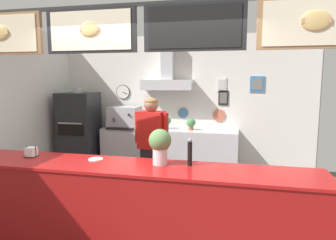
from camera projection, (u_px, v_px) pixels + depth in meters
name	position (u px, v px, depth m)	size (l,w,h in m)	color
ground_plane	(144.00, 236.00, 3.72)	(6.66, 6.66, 0.00)	#514C47
back_wall_assembly	(181.00, 100.00, 6.01)	(5.11, 2.95, 2.76)	gray
service_counter	(133.00, 211.00, 3.28)	(3.90, 0.65, 1.00)	maroon
back_prep_counter	(169.00, 153.00, 6.00)	(2.63, 0.63, 0.93)	silver
pizza_oven	(79.00, 134.00, 6.06)	(0.69, 0.65, 1.73)	#232326
shop_worker	(152.00, 147.00, 4.50)	(0.53, 0.28, 1.63)	#232328
espresso_machine	(124.00, 117.00, 6.08)	(0.60, 0.55, 0.42)	#B7BABF
potted_sage	(166.00, 122.00, 5.94)	(0.18, 0.18, 0.24)	beige
potted_thyme	(142.00, 121.00, 6.04)	(0.17, 0.17, 0.23)	#4C4C51
potted_basil	(191.00, 123.00, 5.80)	(0.17, 0.17, 0.22)	#9E563D
napkin_holder	(31.00, 152.00, 3.56)	(0.13, 0.12, 0.13)	#262628
basil_vase	(160.00, 145.00, 3.22)	(0.24, 0.24, 0.38)	silver
condiment_plate	(96.00, 159.00, 3.43)	(0.16, 0.16, 0.01)	white
pepper_grinder	(190.00, 152.00, 3.18)	(0.05, 0.05, 0.29)	black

